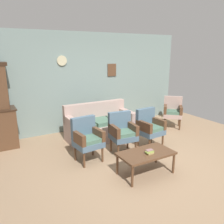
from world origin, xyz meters
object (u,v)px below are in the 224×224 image
(floral_couch, at_px, (100,126))
(armchair_row_middle, at_px, (87,137))
(floor_vase_by_wall, at_px, (169,110))
(armchair_near_cabinet, at_px, (122,131))
(coffee_table, at_px, (146,155))
(armchair_by_doorway, at_px, (149,126))
(wingback_chair_by_fireplace, at_px, (173,111))
(book_stack_on_table, at_px, (150,152))

(floral_couch, height_order, armchair_row_middle, same)
(floor_vase_by_wall, bearing_deg, armchair_near_cabinet, -151.55)
(floral_couch, relative_size, floor_vase_by_wall, 3.07)
(floor_vase_by_wall, bearing_deg, coffee_table, -139.24)
(armchair_by_doorway, distance_m, wingback_chair_by_fireplace, 1.72)
(coffee_table, height_order, floor_vase_by_wall, floor_vase_by_wall)
(armchair_by_doorway, xyz_separation_m, wingback_chair_by_fireplace, (1.52, 0.81, 0.00))
(floral_couch, bearing_deg, armchair_near_cabinet, -87.84)
(armchair_near_cabinet, relative_size, coffee_table, 0.90)
(wingback_chair_by_fireplace, relative_size, book_stack_on_table, 5.74)
(armchair_by_doorway, bearing_deg, floor_vase_by_wall, 36.86)
(armchair_near_cabinet, bearing_deg, armchair_row_middle, 178.57)
(armchair_near_cabinet, bearing_deg, floor_vase_by_wall, 28.45)
(armchair_near_cabinet, height_order, wingback_chair_by_fireplace, same)
(wingback_chair_by_fireplace, xyz_separation_m, floor_vase_by_wall, (0.56, 0.74, -0.22))
(armchair_by_doorway, height_order, floor_vase_by_wall, armchair_by_doorway)
(armchair_near_cabinet, distance_m, armchair_by_doorway, 0.72)
(armchair_row_middle, relative_size, coffee_table, 0.90)
(floral_couch, xyz_separation_m, coffee_table, (-0.08, -2.02, 0.05))
(armchair_row_middle, bearing_deg, armchair_near_cabinet, -1.43)
(wingback_chair_by_fireplace, distance_m, coffee_table, 2.95)
(floral_couch, height_order, floor_vase_by_wall, floral_couch)
(armchair_row_middle, height_order, coffee_table, armchair_row_middle)
(armchair_row_middle, bearing_deg, floor_vase_by_wall, 22.41)
(floral_couch, distance_m, coffee_table, 2.02)
(book_stack_on_table, bearing_deg, coffee_table, 111.38)
(coffee_table, bearing_deg, armchair_near_cabinet, 82.99)
(armchair_near_cabinet, relative_size, armchair_by_doorway, 1.00)
(armchair_row_middle, distance_m, book_stack_on_table, 1.31)
(armchair_row_middle, xyz_separation_m, armchair_by_doorway, (1.55, -0.06, 0.00))
(armchair_row_middle, height_order, armchair_near_cabinet, same)
(armchair_row_middle, height_order, wingback_chair_by_fireplace, same)
(armchair_row_middle, bearing_deg, wingback_chair_by_fireplace, 13.78)
(armchair_row_middle, bearing_deg, coffee_table, -55.37)
(coffee_table, distance_m, book_stack_on_table, 0.10)
(armchair_by_doorway, bearing_deg, armchair_near_cabinet, 176.65)
(wingback_chair_by_fireplace, xyz_separation_m, coffee_table, (-2.36, -1.77, -0.12))
(armchair_row_middle, bearing_deg, book_stack_on_table, -56.09)
(armchair_near_cabinet, height_order, book_stack_on_table, armchair_near_cabinet)
(book_stack_on_table, xyz_separation_m, floor_vase_by_wall, (2.89, 2.58, -0.17))
(armchair_by_doorway, xyz_separation_m, coffee_table, (-0.84, -0.96, -0.12))
(wingback_chair_by_fireplace, distance_m, floor_vase_by_wall, 0.96)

